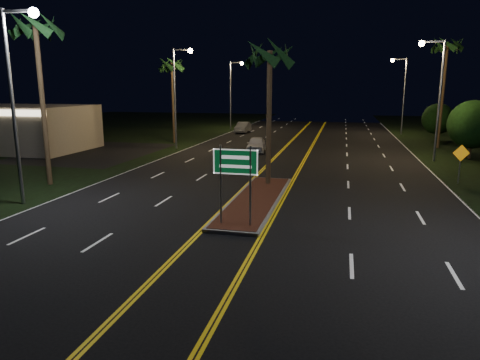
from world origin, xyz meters
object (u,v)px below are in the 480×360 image
(commercial_building, at_px, (6,127))
(palm_right_far, at_px, (447,47))
(warning_sign, at_px, (461,159))
(palm_left_near, at_px, (35,29))
(car_near, at_px, (256,143))
(median_island, at_px, (256,200))
(palm_median, at_px, (270,55))
(streetlight_left_mid, at_px, (178,87))
(shrub_far, at_px, (438,119))
(car_far, at_px, (243,127))
(shrub_mid, at_px, (473,124))
(streetlight_left_far, at_px, (233,87))
(highway_sign, at_px, (235,169))
(streetlight_left_near, at_px, (18,85))
(streetlight_right_mid, at_px, (435,86))
(palm_left_far, at_px, (172,65))
(streetlight_right_far, at_px, (401,87))

(commercial_building, xyz_separation_m, palm_right_far, (38.80, 10.01, 7.14))
(warning_sign, bearing_deg, commercial_building, 159.31)
(palm_left_near, distance_m, car_near, 19.82)
(median_island, bearing_deg, palm_right_far, 60.90)
(palm_median, bearing_deg, commercial_building, 159.95)
(streetlight_left_mid, distance_m, palm_right_far, 24.42)
(palm_median, xyz_separation_m, shrub_far, (13.80, 25.50, -4.94))
(car_far, bearing_deg, shrub_mid, -35.03)
(commercial_building, relative_size, streetlight_left_far, 1.67)
(highway_sign, height_order, streetlight_left_near, streetlight_left_near)
(streetlight_right_mid, xyz_separation_m, warning_sign, (0.19, -8.25, -4.17))
(car_far, bearing_deg, palm_left_far, -110.86)
(highway_sign, xyz_separation_m, palm_right_far, (12.80, 27.20, 6.74))
(median_island, xyz_separation_m, warning_sign, (10.80, 6.75, 1.40))
(palm_left_near, relative_size, shrub_mid, 2.12)
(shrub_far, bearing_deg, streetlight_left_mid, -153.82)
(median_island, xyz_separation_m, car_near, (-3.33, 16.70, 0.69))
(car_far, bearing_deg, streetlight_left_mid, -98.24)
(palm_right_far, distance_m, warning_sign, 18.08)
(shrub_mid, relative_size, shrub_far, 1.17)
(streetlight_right_far, height_order, shrub_mid, streetlight_right_far)
(median_island, xyz_separation_m, commercial_building, (-26.00, 12.99, 1.92))
(streetlight_left_near, distance_m, car_far, 36.17)
(streetlight_left_mid, bearing_deg, palm_left_far, 118.67)
(streetlight_right_far, xyz_separation_m, palm_left_near, (-23.11, -34.00, 3.02))
(highway_sign, height_order, palm_right_far, palm_right_far)
(palm_median, bearing_deg, streetlight_right_mid, 47.30)
(streetlight_left_far, bearing_deg, streetlight_left_near, -90.00)
(palm_left_far, bearing_deg, shrub_far, 16.74)
(palm_median, relative_size, warning_sign, 3.59)
(streetlight_left_far, bearing_deg, streetlight_right_far, -5.38)
(streetlight_left_mid, bearing_deg, highway_sign, -63.41)
(median_island, relative_size, palm_left_near, 1.05)
(shrub_mid, xyz_separation_m, shrub_far, (-0.20, 12.00, -0.39))
(warning_sign, bearing_deg, streetlight_left_near, -166.59)
(streetlight_right_far, distance_m, car_near, 23.52)
(streetlight_left_mid, bearing_deg, warning_sign, -25.59)
(streetlight_left_near, distance_m, warning_sign, 23.89)
(streetlight_right_mid, bearing_deg, streetlight_right_far, 90.00)
(shrub_mid, bearing_deg, warning_sign, -107.33)
(car_far, relative_size, warning_sign, 1.99)
(car_far, bearing_deg, palm_median, -73.97)
(highway_sign, xyz_separation_m, car_far, (-8.25, 36.96, -1.64))
(car_near, bearing_deg, palm_left_near, -127.14)
(palm_left_near, xyz_separation_m, warning_sign, (23.30, 5.75, -7.19))
(streetlight_right_far, xyz_separation_m, shrub_far, (3.19, -6.00, -3.32))
(palm_median, bearing_deg, median_island, -90.00)
(palm_left_near, height_order, car_near, palm_left_near)
(palm_left_far, height_order, car_far, palm_left_far)
(streetlight_right_mid, distance_m, palm_median, 15.73)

